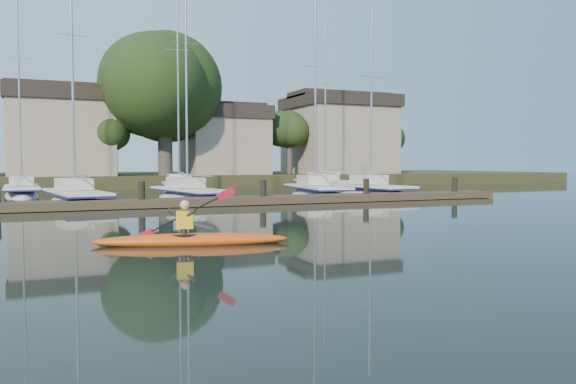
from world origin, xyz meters
name	(u,v)px	position (x,y,z in m)	size (l,w,h in m)	color
ground	(343,244)	(0.00, 0.00, 0.00)	(160.00, 160.00, 0.00)	black
kayak	(191,237)	(-3.61, 1.42, 0.19)	(4.95, 1.86, 1.58)	#DD5511
dock	(205,201)	(0.00, 14.00, 0.20)	(34.00, 2.00, 1.80)	#403124
sailboat_1	(76,207)	(-5.71, 17.99, -0.20)	(3.58, 9.26, 14.76)	silver
sailboat_2	(189,202)	(0.35, 19.00, -0.19)	(3.61, 9.41, 15.20)	silver
sailboat_3	(316,199)	(8.28, 18.77, -0.21)	(3.24, 8.82, 13.89)	silver
sailboat_4	(373,199)	(11.81, 17.93, -0.21)	(2.85, 7.81, 13.02)	silver
sailboat_5	(22,199)	(-8.59, 26.40, -0.18)	(2.54, 9.05, 14.82)	silver
sailboat_6	(179,195)	(1.34, 26.33, -0.20)	(3.72, 10.87, 16.95)	silver
sailboat_7	(327,191)	(13.39, 27.52, -0.21)	(2.77, 9.05, 14.42)	silver
shore	(150,150)	(1.61, 40.29, 3.23)	(90.00, 25.25, 12.75)	#283118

